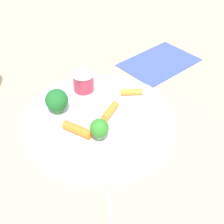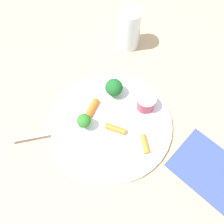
% 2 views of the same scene
% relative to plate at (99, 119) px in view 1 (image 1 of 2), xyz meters
% --- Properties ---
extents(ground_plane, '(2.40, 2.40, 0.00)m').
position_rel_plate_xyz_m(ground_plane, '(0.00, 0.00, -0.01)').
color(ground_plane, tan).
extents(plate, '(0.31, 0.31, 0.01)m').
position_rel_plate_xyz_m(plate, '(0.00, 0.00, 0.00)').
color(plate, white).
rests_on(plate, ground_plane).
extents(sauce_cup, '(0.05, 0.05, 0.04)m').
position_rel_plate_xyz_m(sauce_cup, '(-0.04, -0.09, 0.03)').
color(sauce_cup, '#9C2B40').
rests_on(sauce_cup, plate).
extents(broccoli_floret_0, '(0.05, 0.05, 0.05)m').
position_rel_plate_xyz_m(broccoli_floret_0, '(0.05, -0.07, 0.04)').
color(broccoli_floret_0, '#7FBF5A').
rests_on(broccoli_floret_0, plate).
extents(broccoli_floret_1, '(0.03, 0.03, 0.05)m').
position_rel_plate_xyz_m(broccoli_floret_1, '(0.04, 0.05, 0.04)').
color(broccoli_floret_1, '#7DBB6E').
rests_on(broccoli_floret_1, plate).
extents(carrot_stick_0, '(0.03, 0.06, 0.02)m').
position_rel_plate_xyz_m(carrot_stick_0, '(0.06, 0.01, 0.01)').
color(carrot_stick_0, orange).
rests_on(carrot_stick_0, plate).
extents(carrot_stick_1, '(0.05, 0.03, 0.02)m').
position_rel_plate_xyz_m(carrot_stick_1, '(-0.02, 0.01, 0.01)').
color(carrot_stick_1, orange).
rests_on(carrot_stick_1, plate).
extents(carrot_stick_2, '(0.05, 0.04, 0.01)m').
position_rel_plate_xyz_m(carrot_stick_2, '(-0.10, -0.01, 0.01)').
color(carrot_stick_2, orange).
rests_on(carrot_stick_2, plate).
extents(fork, '(0.12, 0.15, 0.00)m').
position_rel_plate_xyz_m(fork, '(0.10, 0.12, 0.01)').
color(fork, silver).
rests_on(fork, plate).
extents(napkin, '(0.20, 0.14, 0.00)m').
position_rel_plate_xyz_m(napkin, '(-0.26, -0.06, -0.00)').
color(napkin, '#374990').
rests_on(napkin, ground_plane).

